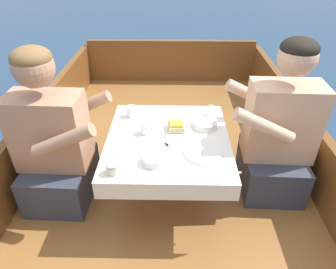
% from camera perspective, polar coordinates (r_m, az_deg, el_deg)
% --- Properties ---
extents(ground_plane, '(60.00, 60.00, 0.00)m').
position_cam_1_polar(ground_plane, '(2.23, -0.00, -16.77)').
color(ground_plane, navy).
extents(boat_deck, '(1.94, 3.68, 0.33)m').
position_cam_1_polar(boat_deck, '(2.10, -0.00, -13.87)').
color(boat_deck, brown).
rests_on(boat_deck, ground_plane).
extents(gunwale_port, '(0.06, 3.68, 0.39)m').
position_cam_1_polar(gunwale_port, '(2.09, -26.82, -5.25)').
color(gunwale_port, brown).
rests_on(gunwale_port, boat_deck).
extents(gunwale_starboard, '(0.06, 3.68, 0.39)m').
position_cam_1_polar(gunwale_starboard, '(2.06, 27.19, -5.86)').
color(gunwale_starboard, brown).
rests_on(gunwale_starboard, boat_deck).
extents(bow_coaming, '(1.82, 0.06, 0.45)m').
position_cam_1_polar(bow_coaming, '(3.44, 0.59, 13.86)').
color(bow_coaming, brown).
rests_on(bow_coaming, boat_deck).
extents(cockpit_table, '(0.70, 0.78, 0.42)m').
position_cam_1_polar(cockpit_table, '(1.75, 0.00, -1.69)').
color(cockpit_table, '#B2B2B7').
rests_on(cockpit_table, boat_deck).
extents(person_port, '(0.53, 0.45, 0.95)m').
position_cam_1_polar(person_port, '(1.83, -20.84, -1.88)').
color(person_port, '#333847').
rests_on(person_port, boat_deck).
extents(person_starboard, '(0.53, 0.45, 0.97)m').
position_cam_1_polar(person_starboard, '(1.90, 20.11, -0.24)').
color(person_starboard, '#333847').
rests_on(person_starboard, boat_deck).
extents(plate_sandwich, '(0.19, 0.19, 0.01)m').
position_cam_1_polar(plate_sandwich, '(1.78, 1.53, 0.83)').
color(plate_sandwich, silver).
rests_on(plate_sandwich, cockpit_table).
extents(plate_bread, '(0.21, 0.21, 0.01)m').
position_cam_1_polar(plate_bread, '(1.61, 6.62, -3.45)').
color(plate_bread, silver).
rests_on(plate_bread, cockpit_table).
extents(sandwich, '(0.10, 0.10, 0.05)m').
position_cam_1_polar(sandwich, '(1.76, 1.54, 1.58)').
color(sandwich, tan).
rests_on(sandwich, plate_sandwich).
extents(bowl_port_near, '(0.13, 0.13, 0.04)m').
position_cam_1_polar(bowl_port_near, '(1.53, -2.56, -4.62)').
color(bowl_port_near, silver).
rests_on(bowl_port_near, cockpit_table).
extents(bowl_starboard_near, '(0.15, 0.15, 0.04)m').
position_cam_1_polar(bowl_starboard_near, '(1.82, 7.04, 2.13)').
color(bowl_starboard_near, silver).
rests_on(bowl_starboard_near, cockpit_table).
extents(coffee_cup_port, '(0.09, 0.06, 0.07)m').
position_cam_1_polar(coffee_cup_port, '(1.93, -6.93, 4.43)').
color(coffee_cup_port, silver).
rests_on(coffee_cup_port, cockpit_table).
extents(coffee_cup_starboard, '(0.09, 0.06, 0.07)m').
position_cam_1_polar(coffee_cup_starboard, '(1.75, -4.15, 1.25)').
color(coffee_cup_starboard, silver).
rests_on(coffee_cup_starboard, cockpit_table).
extents(tin_can, '(0.07, 0.07, 0.05)m').
position_cam_1_polar(tin_can, '(1.48, -10.43, -6.34)').
color(tin_can, silver).
rests_on(tin_can, cockpit_table).
extents(utensil_spoon_port, '(0.11, 0.15, 0.01)m').
position_cam_1_polar(utensil_spoon_port, '(1.63, -8.39, -3.06)').
color(utensil_spoon_port, silver).
rests_on(utensil_spoon_port, cockpit_table).
extents(utensil_spoon_center, '(0.05, 0.17, 0.01)m').
position_cam_1_polar(utensil_spoon_center, '(2.03, 8.10, 4.87)').
color(utensil_spoon_center, silver).
rests_on(utensil_spoon_center, cockpit_table).
extents(utensil_fork_starboard, '(0.11, 0.15, 0.00)m').
position_cam_1_polar(utensil_fork_starboard, '(1.62, 0.75, -2.86)').
color(utensil_fork_starboard, silver).
rests_on(utensil_fork_starboard, cockpit_table).
extents(utensil_knife_starboard, '(0.17, 0.03, 0.00)m').
position_cam_1_polar(utensil_knife_starboard, '(1.49, 10.67, -7.38)').
color(utensil_knife_starboard, silver).
rests_on(utensil_knife_starboard, cockpit_table).
extents(utensil_spoon_starboard, '(0.12, 0.14, 0.01)m').
position_cam_1_polar(utensil_spoon_starboard, '(1.97, 3.56, 4.19)').
color(utensil_spoon_starboard, silver).
rests_on(utensil_spoon_starboard, cockpit_table).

